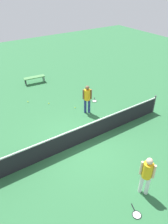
{
  "coord_description": "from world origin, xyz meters",
  "views": [
    {
      "loc": [
        4.16,
        6.58,
        6.8
      ],
      "look_at": [
        -0.9,
        -1.03,
        0.9
      ],
      "focal_mm": 34.66,
      "sensor_mm": 36.0,
      "label": 1
    }
  ],
  "objects_px": {
    "tennis_racket_far_player": "(136,214)",
    "tennis_ball_near_player": "(7,159)",
    "courtside_bench": "(34,78)",
    "player_near_side": "(87,97)",
    "tennis_ball_by_net": "(75,107)",
    "player_far_side": "(147,173)",
    "tennis_racket_near_player": "(94,101)",
    "tennis_ball_baseline": "(28,102)",
    "tennis_ball_stray_left": "(49,103)",
    "tennis_ball_midcourt": "(84,93)"
  },
  "relations": [
    {
      "from": "tennis_racket_far_player",
      "to": "courtside_bench",
      "type": "bearing_deg",
      "value": -96.07
    },
    {
      "from": "tennis_ball_by_net",
      "to": "courtside_bench",
      "type": "bearing_deg",
      "value": -82.31
    },
    {
      "from": "tennis_racket_far_player",
      "to": "tennis_ball_by_net",
      "type": "relative_size",
      "value": 9.19
    },
    {
      "from": "player_far_side",
      "to": "tennis_ball_stray_left",
      "type": "bearing_deg",
      "value": -89.43
    },
    {
      "from": "player_far_side",
      "to": "courtside_bench",
      "type": "bearing_deg",
      "value": -92.08
    },
    {
      "from": "tennis_racket_far_player",
      "to": "tennis_ball_near_player",
      "type": "distance_m",
      "value": 5.69
    },
    {
      "from": "tennis_racket_far_player",
      "to": "tennis_ball_near_player",
      "type": "xyz_separation_m",
      "value": [
        2.84,
        -4.93,
        0.02
      ]
    },
    {
      "from": "tennis_ball_stray_left",
      "to": "tennis_ball_baseline",
      "type": "bearing_deg",
      "value": -42.36
    },
    {
      "from": "tennis_ball_midcourt",
      "to": "tennis_ball_stray_left",
      "type": "distance_m",
      "value": 2.55
    },
    {
      "from": "tennis_ball_by_net",
      "to": "courtside_bench",
      "type": "height_order",
      "value": "courtside_bench"
    },
    {
      "from": "tennis_ball_stray_left",
      "to": "courtside_bench",
      "type": "distance_m",
      "value": 3.36
    },
    {
      "from": "tennis_racket_near_player",
      "to": "tennis_racket_far_player",
      "type": "bearing_deg",
      "value": 64.59
    },
    {
      "from": "tennis_racket_near_player",
      "to": "tennis_ball_stray_left",
      "type": "distance_m",
      "value": 2.85
    },
    {
      "from": "tennis_ball_midcourt",
      "to": "tennis_ball_stray_left",
      "type": "xyz_separation_m",
      "value": [
        2.54,
        -0.13,
        0.0
      ]
    },
    {
      "from": "player_far_side",
      "to": "tennis_ball_baseline",
      "type": "relative_size",
      "value": 25.76
    },
    {
      "from": "player_near_side",
      "to": "tennis_ball_by_net",
      "type": "bearing_deg",
      "value": -68.0
    },
    {
      "from": "player_far_side",
      "to": "courtside_bench",
      "type": "xyz_separation_m",
      "value": [
        -0.4,
        -11.01,
        -0.59
      ]
    },
    {
      "from": "tennis_racket_far_player",
      "to": "tennis_ball_by_net",
      "type": "height_order",
      "value": "tennis_ball_by_net"
    },
    {
      "from": "tennis_ball_near_player",
      "to": "tennis_ball_by_net",
      "type": "distance_m",
      "value": 5.08
    },
    {
      "from": "tennis_racket_far_player",
      "to": "tennis_ball_baseline",
      "type": "relative_size",
      "value": 9.19
    },
    {
      "from": "tennis_ball_near_player",
      "to": "tennis_ball_stray_left",
      "type": "xyz_separation_m",
      "value": [
        -3.58,
        -3.28,
        0.0
      ]
    },
    {
      "from": "player_far_side",
      "to": "tennis_ball_near_player",
      "type": "bearing_deg",
      "value": -50.4
    },
    {
      "from": "tennis_ball_midcourt",
      "to": "tennis_racket_near_player",
      "type": "bearing_deg",
      "value": 90.58
    },
    {
      "from": "tennis_ball_midcourt",
      "to": "courtside_bench",
      "type": "xyz_separation_m",
      "value": [
        2.07,
        -3.43,
        0.38
      ]
    },
    {
      "from": "tennis_racket_near_player",
      "to": "tennis_ball_baseline",
      "type": "height_order",
      "value": "tennis_ball_baseline"
    },
    {
      "from": "tennis_ball_midcourt",
      "to": "tennis_racket_far_player",
      "type": "bearing_deg",
      "value": 67.85
    },
    {
      "from": "tennis_ball_midcourt",
      "to": "tennis_ball_baseline",
      "type": "bearing_deg",
      "value": -16.3
    },
    {
      "from": "tennis_ball_stray_left",
      "to": "player_near_side",
      "type": "bearing_deg",
      "value": 124.09
    },
    {
      "from": "tennis_racket_far_player",
      "to": "tennis_ball_near_player",
      "type": "bearing_deg",
      "value": -60.09
    },
    {
      "from": "tennis_racket_near_player",
      "to": "tennis_ball_baseline",
      "type": "xyz_separation_m",
      "value": [
        3.55,
        -2.17,
        0.02
      ]
    },
    {
      "from": "courtside_bench",
      "to": "tennis_racket_far_player",
      "type": "bearing_deg",
      "value": 83.93
    },
    {
      "from": "player_near_side",
      "to": "player_far_side",
      "type": "xyz_separation_m",
      "value": [
        1.35,
        5.6,
        0.0
      ]
    },
    {
      "from": "tennis_ball_stray_left",
      "to": "tennis_ball_by_net",
      "type": "bearing_deg",
      "value": 130.16
    },
    {
      "from": "player_far_side",
      "to": "tennis_racket_near_player",
      "type": "bearing_deg",
      "value": -111.04
    },
    {
      "from": "tennis_ball_by_net",
      "to": "tennis_ball_midcourt",
      "type": "relative_size",
      "value": 1.0
    },
    {
      "from": "tennis_racket_far_player",
      "to": "player_far_side",
      "type": "bearing_deg",
      "value": -148.39
    },
    {
      "from": "tennis_racket_far_player",
      "to": "tennis_ball_baseline",
      "type": "distance_m",
      "value": 9.13
    },
    {
      "from": "player_near_side",
      "to": "player_far_side",
      "type": "relative_size",
      "value": 1.0
    },
    {
      "from": "tennis_ball_near_player",
      "to": "tennis_racket_near_player",
      "type": "bearing_deg",
      "value": -161.78
    },
    {
      "from": "tennis_ball_midcourt",
      "to": "tennis_ball_near_player",
      "type": "bearing_deg",
      "value": 27.25
    },
    {
      "from": "player_near_side",
      "to": "courtside_bench",
      "type": "distance_m",
      "value": 5.52
    },
    {
      "from": "player_near_side",
      "to": "tennis_ball_stray_left",
      "type": "height_order",
      "value": "player_near_side"
    },
    {
      "from": "tennis_ball_by_net",
      "to": "courtside_bench",
      "type": "xyz_separation_m",
      "value": [
        0.62,
        -4.61,
        0.38
      ]
    },
    {
      "from": "courtside_bench",
      "to": "tennis_ball_stray_left",
      "type": "bearing_deg",
      "value": 81.78
    },
    {
      "from": "tennis_racket_near_player",
      "to": "tennis_ball_near_player",
      "type": "bearing_deg",
      "value": 18.22
    },
    {
      "from": "player_near_side",
      "to": "courtside_bench",
      "type": "relative_size",
      "value": 1.11
    },
    {
      "from": "tennis_racket_near_player",
      "to": "tennis_ball_midcourt",
      "type": "relative_size",
      "value": 8.65
    },
    {
      "from": "tennis_ball_stray_left",
      "to": "courtside_bench",
      "type": "relative_size",
      "value": 0.04
    },
    {
      "from": "tennis_racket_far_player",
      "to": "tennis_ball_baseline",
      "type": "xyz_separation_m",
      "value": [
        0.25,
        -9.12,
        0.02
      ]
    },
    {
      "from": "tennis_ball_near_player",
      "to": "tennis_ball_baseline",
      "type": "xyz_separation_m",
      "value": [
        -2.58,
        -4.19,
        0.0
      ]
    }
  ]
}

